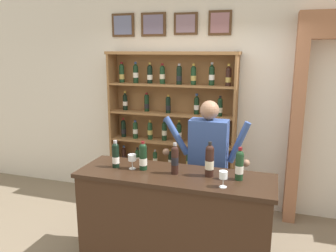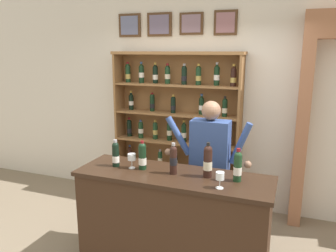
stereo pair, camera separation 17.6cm
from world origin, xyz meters
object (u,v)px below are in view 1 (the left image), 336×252
wine_shelf (172,126)px  tasting_counter (174,223)px  wine_glass_spare (132,158)px  tasting_bottle_rosso (239,165)px  shopkeeper (208,156)px  tasting_bottle_bianco (116,155)px  tasting_bottle_chianti (143,156)px  tasting_bottle_prosecco (175,159)px  wine_glass_left (223,176)px  tasting_bottle_grappa (210,160)px

wine_shelf → tasting_counter: wine_shelf is taller
wine_glass_spare → tasting_bottle_rosso: bearing=1.9°
tasting_counter → tasting_bottle_rosso: size_ratio=6.15×
shopkeeper → tasting_bottle_bianco: size_ratio=5.92×
tasting_counter → tasting_bottle_rosso: 0.88m
shopkeeper → tasting_bottle_rosso: (0.40, -0.60, 0.14)m
tasting_bottle_bianco → wine_glass_spare: (0.18, 0.01, -0.02)m
tasting_counter → tasting_bottle_bianco: 0.88m
shopkeeper → wine_shelf: bearing=129.0°
tasting_bottle_chianti → tasting_bottle_prosecco: bearing=-2.4°
tasting_bottle_prosecco → wine_shelf: bearing=108.3°
shopkeeper → tasting_bottle_rosso: bearing=-56.4°
tasting_bottle_bianco → tasting_bottle_chianti: tasting_bottle_chianti is taller
tasting_bottle_chianti → tasting_bottle_prosecco: size_ratio=0.94×
shopkeeper → tasting_bottle_bianco: bearing=-141.5°
wine_shelf → shopkeeper: wine_shelf is taller
tasting_bottle_bianco → wine_glass_left: tasting_bottle_bianco is taller
tasting_bottle_rosso → tasting_bottle_prosecco: bearing=-176.8°
tasting_bottle_prosecco → tasting_bottle_grappa: (0.32, 0.04, 0.01)m
tasting_bottle_bianco → tasting_bottle_rosso: bearing=2.0°
tasting_bottle_prosecco → tasting_bottle_rosso: bearing=3.2°
tasting_bottle_chianti → tasting_bottle_prosecco: 0.33m
tasting_bottle_bianco → tasting_bottle_prosecco: tasting_bottle_prosecco is taller
tasting_bottle_bianco → tasting_bottle_rosso: tasting_bottle_rosso is taller
tasting_counter → tasting_bottle_bianco: tasting_bottle_bianco is taller
tasting_bottle_chianti → tasting_bottle_rosso: bearing=1.2°
tasting_bottle_chianti → tasting_bottle_grappa: (0.65, 0.02, 0.02)m
wine_shelf → tasting_bottle_chianti: wine_shelf is taller
wine_shelf → wine_glass_spare: wine_shelf is taller
tasting_bottle_rosso → wine_glass_spare: 1.04m
wine_shelf → tasting_bottle_bianco: (-0.12, -1.49, 0.02)m
shopkeeper → tasting_bottle_chianti: size_ratio=5.71×
tasting_bottle_chianti → wine_glass_left: size_ratio=1.98×
tasting_counter → wine_glass_spare: bearing=178.7°
wine_shelf → tasting_bottle_prosecco: (0.49, -1.49, 0.04)m
tasting_bottle_chianti → tasting_bottle_rosso: 0.92m
tasting_bottle_chianti → shopkeeper: bearing=50.0°
shopkeeper → tasting_bottle_rosso: shopkeeper is taller
tasting_bottle_bianco → wine_glass_left: bearing=-9.0°
tasting_bottle_chianti → tasting_bottle_grappa: 0.65m
wine_glass_left → wine_glass_spare: bearing=168.9°
wine_glass_spare → tasting_bottle_prosecco: bearing=0.0°
wine_shelf → wine_glass_left: size_ratio=14.79×
wine_shelf → tasting_bottle_grappa: size_ratio=6.49×
tasting_counter → shopkeeper: 0.84m
tasting_bottle_chianti → tasting_bottle_grappa: bearing=2.0°
wine_shelf → tasting_bottle_bianco: size_ratio=7.76×
wine_shelf → wine_glass_spare: (0.05, -1.49, -0.00)m
wine_shelf → tasting_bottle_bianco: wine_shelf is taller
tasting_counter → wine_shelf: bearing=108.2°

